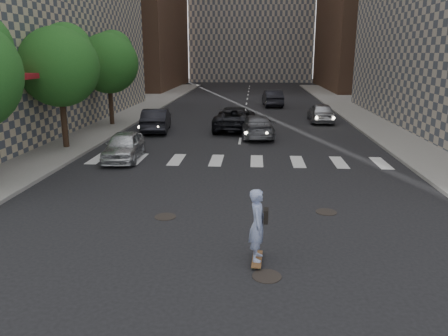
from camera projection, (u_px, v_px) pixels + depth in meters
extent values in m
plane|color=black|center=(224.00, 233.00, 12.90)|extent=(160.00, 160.00, 0.00)
cube|color=gray|center=(52.00, 122.00, 33.14)|extent=(13.00, 80.00, 0.15)
cube|color=gray|center=(445.00, 126.00, 31.20)|extent=(13.00, 80.00, 0.15)
cube|color=black|center=(24.00, 115.00, 22.78)|extent=(0.30, 14.00, 4.00)
cube|color=maroon|center=(34.00, 75.00, 22.19)|extent=(1.60, 14.00, 0.25)
cube|color=black|center=(434.00, 110.00, 25.14)|extent=(0.30, 18.00, 4.00)
cylinder|color=#382619|center=(64.00, 121.00, 23.75)|extent=(0.32, 0.32, 2.80)
sphere|color=#1C531B|center=(59.00, 67.00, 23.01)|extent=(4.20, 4.20, 4.20)
sphere|color=#1C531B|center=(66.00, 49.00, 23.34)|extent=(2.80, 2.80, 2.80)
cylinder|color=#382619|center=(111.00, 105.00, 31.47)|extent=(0.32, 0.32, 2.80)
sphere|color=#1C531B|center=(108.00, 63.00, 30.72)|extent=(4.20, 4.20, 4.20)
sphere|color=#1C531B|center=(113.00, 50.00, 31.06)|extent=(2.80, 2.80, 2.80)
cylinder|color=black|center=(267.00, 276.00, 10.41)|extent=(0.70, 0.70, 0.02)
cylinder|color=black|center=(165.00, 217.00, 14.19)|extent=(0.70, 0.70, 0.02)
cylinder|color=black|center=(326.00, 212.00, 14.61)|extent=(0.70, 0.70, 0.02)
cube|color=brown|center=(257.00, 259.00, 11.09)|extent=(0.30, 1.00, 0.02)
cylinder|color=green|center=(253.00, 267.00, 10.79)|extent=(0.04, 0.07, 0.07)
cylinder|color=green|center=(260.00, 268.00, 10.76)|extent=(0.04, 0.07, 0.07)
cylinder|color=green|center=(254.00, 255.00, 11.46)|extent=(0.04, 0.07, 0.07)
cylinder|color=green|center=(261.00, 255.00, 11.43)|extent=(0.04, 0.07, 0.07)
imported|color=#8A92C9|center=(258.00, 225.00, 10.85)|extent=(0.48, 0.70, 1.85)
cube|color=black|center=(266.00, 216.00, 10.82)|extent=(0.13, 0.31, 0.35)
imported|color=silver|center=(124.00, 146.00, 21.64)|extent=(1.95, 4.19, 1.39)
imported|color=black|center=(156.00, 120.00, 29.46)|extent=(2.17, 4.88, 1.56)
imported|color=#525359|center=(256.00, 126.00, 27.47)|extent=(2.49, 5.01, 1.40)
imported|color=black|center=(235.00, 118.00, 30.09)|extent=(2.84, 5.82, 1.59)
imported|color=#ACADB3|center=(321.00, 113.00, 33.36)|extent=(1.84, 4.41, 1.49)
imported|color=black|center=(273.00, 98.00, 43.38)|extent=(2.07, 5.01, 1.61)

